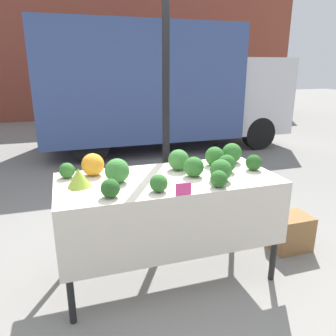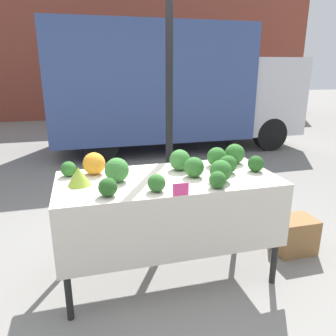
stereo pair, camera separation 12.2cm
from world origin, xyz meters
name	(u,v)px [view 2 (the right image)]	position (x,y,z in m)	size (l,w,h in m)	color
ground_plane	(168,273)	(0.00, 0.00, 0.00)	(40.00, 40.00, 0.00)	gray
building_facade	(95,46)	(0.00, 9.65, 2.40)	(16.00, 0.60, 4.81)	brown
tent_pole	(169,115)	(0.18, 0.61, 1.30)	(0.07, 0.07, 2.61)	black
parked_truck	(168,85)	(1.23, 4.60, 1.36)	(5.27, 2.08, 2.55)	#384C84
market_table	(170,195)	(0.00, -0.07, 0.77)	(1.76, 0.81, 0.89)	beige
orange_cauliflower	(94,164)	(-0.56, 0.24, 0.99)	(0.18, 0.18, 0.18)	orange
romanesco_head	(79,176)	(-0.69, 0.00, 0.96)	(0.18, 0.18, 0.14)	#93B238
broccoli_head_0	(68,169)	(-0.77, 0.24, 0.96)	(0.12, 0.12, 0.12)	#2D6628
broccoli_head_1	(217,157)	(0.50, 0.19, 0.98)	(0.17, 0.17, 0.17)	#2D6628
broccoli_head_2	(221,171)	(0.37, -0.19, 0.98)	(0.17, 0.17, 0.17)	#2D6628
broccoli_head_3	(180,160)	(0.15, 0.17, 0.98)	(0.18, 0.18, 0.18)	#387533
broccoli_head_4	(157,183)	(-0.16, -0.28, 0.96)	(0.13, 0.13, 0.13)	#2D6628
broccoli_head_5	(194,167)	(0.21, -0.04, 0.98)	(0.16, 0.16, 0.16)	#2D6628
broccoli_head_6	(228,164)	(0.51, -0.01, 0.97)	(0.15, 0.15, 0.15)	#285B23
broccoli_head_7	(256,164)	(0.76, -0.04, 0.96)	(0.14, 0.14, 0.14)	#23511E
broccoli_head_8	(108,187)	(-0.50, -0.28, 0.96)	(0.13, 0.13, 0.13)	#23511E
broccoli_head_9	(235,154)	(0.69, 0.24, 0.98)	(0.18, 0.18, 0.18)	#2D6628
broccoli_head_10	(218,180)	(0.29, -0.32, 0.96)	(0.13, 0.13, 0.13)	#285B23
broccoli_head_11	(117,170)	(-0.40, 0.01, 0.99)	(0.19, 0.19, 0.19)	#387533
price_sign	(181,189)	(-0.01, -0.39, 0.94)	(0.11, 0.01, 0.09)	#E53D84
produce_crate	(294,235)	(1.28, 0.04, 0.18)	(0.38, 0.29, 0.35)	olive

